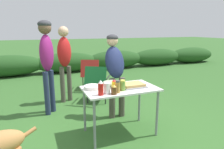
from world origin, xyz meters
name	(u,v)px	position (x,y,z in m)	size (l,w,h in m)	color
ground_plane	(120,133)	(0.00, 0.00, 0.00)	(60.00, 60.00, 0.00)	#336028
shrub_hedge	(67,62)	(0.00, 4.93, 0.37)	(14.40, 0.90, 0.73)	#234C1E
folding_table	(120,93)	(0.00, 0.00, 0.66)	(1.10, 0.64, 0.74)	silver
food_tray	(133,85)	(0.20, -0.02, 0.77)	(0.37, 0.28, 0.06)	#9E9EA3
plate_stack	(93,87)	(-0.40, 0.10, 0.76)	(0.26, 0.26, 0.05)	white
mixing_bowl	(110,83)	(-0.10, 0.18, 0.78)	(0.24, 0.24, 0.08)	#ADBC99
paper_cup_stack	(107,88)	(-0.28, -0.18, 0.81)	(0.08, 0.08, 0.15)	white
relish_jar	(123,85)	(-0.02, -0.13, 0.81)	(0.08, 0.08, 0.15)	olive
beer_bottle	(114,90)	(-0.20, -0.24, 0.80)	(0.08, 0.08, 0.13)	brown
mustard_bottle	(114,84)	(-0.10, 0.01, 0.81)	(0.07, 0.07, 0.14)	yellow
ketchup_bottle	(101,88)	(-0.38, -0.21, 0.84)	(0.07, 0.07, 0.21)	red
hot_sauce_bottle	(117,86)	(-0.09, -0.11, 0.80)	(0.07, 0.07, 0.13)	#CC4214
spice_jar	(118,87)	(-0.13, -0.20, 0.83)	(0.07, 0.07, 0.17)	#B2893D
standing_person_in_red_jacket	(115,66)	(0.19, 0.68, 0.94)	(0.35, 0.46, 1.51)	#4C473D
standing_person_in_dark_puffer	(47,55)	(-0.94, 1.21, 1.14)	(0.36, 0.37, 1.75)	#232D4C
standing_person_in_gray_fleece	(65,56)	(-0.54, 1.75, 1.02)	(0.37, 0.32, 1.66)	#4C473D
camp_chair_green_behind_table	(91,73)	(0.21, 2.38, 0.47)	(0.67, 0.73, 0.83)	maroon
camp_chair_near_hedge	(97,82)	(0.08, 1.43, 0.47)	(0.70, 0.74, 0.83)	#19602D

